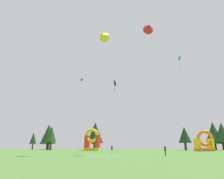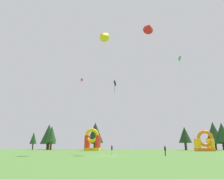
{
  "view_description": "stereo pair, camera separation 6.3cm",
  "coord_description": "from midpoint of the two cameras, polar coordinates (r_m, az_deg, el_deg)",
  "views": [
    {
      "loc": [
        2.72,
        -33.75,
        1.54
      ],
      "look_at": [
        0.0,
        9.1,
        13.0
      ],
      "focal_mm": 33.64,
      "sensor_mm": 36.0,
      "label": 1
    },
    {
      "loc": [
        2.78,
        -33.75,
        1.54
      ],
      "look_at": [
        0.0,
        9.1,
        13.0
      ],
      "focal_mm": 33.64,
      "sensor_mm": 36.0,
      "label": 2
    }
  ],
  "objects": [
    {
      "name": "ground_plane",
      "position": [
        33.9,
        -1.08,
        -17.54
      ],
      "size": [
        120.0,
        120.0,
        0.0
      ],
      "primitive_type": "plane",
      "color": "#548438"
    },
    {
      "name": "kite_yellow_delta",
      "position": [
        43.1,
        -2.35,
        14.36
      ],
      "size": [
        4.79,
        2.33,
        23.79
      ],
      "color": "yellow",
      "rests_on": "ground_plane"
    },
    {
      "name": "kite_pink_box",
      "position": [
        69.32,
        -8.32,
        2.51
      ],
      "size": [
        6.93,
        4.32,
        22.68
      ],
      "color": "#EA599E",
      "rests_on": "ground_plane"
    },
    {
      "name": "kite_red_delta",
      "position": [
        47.38,
        9.92,
        16.29
      ],
      "size": [
        11.4,
        2.12,
        27.04
      ],
      "color": "red",
      "rests_on": "ground_plane"
    },
    {
      "name": "kite_black_diamond",
      "position": [
        46.49,
        0.58,
        1.53
      ],
      "size": [
        4.66,
        2.78,
        15.42
      ],
      "color": "black",
      "rests_on": "ground_plane"
    },
    {
      "name": "kite_green_diamond",
      "position": [
        57.87,
        18.0,
        7.82
      ],
      "size": [
        3.88,
        7.36,
        23.98
      ],
      "color": "green",
      "rests_on": "ground_plane"
    },
    {
      "name": "person_near_camera",
      "position": [
        34.37,
        14.19,
        -15.55
      ],
      "size": [
        0.29,
        0.29,
        1.54
      ],
      "rotation": [
        0.0,
        0.0,
        4.81
      ],
      "color": "black",
      "rests_on": "ground_plane"
    },
    {
      "name": "person_left_edge",
      "position": [
        36.85,
        -0.09,
        -15.84
      ],
      "size": [
        0.36,
        0.36,
        1.62
      ],
      "rotation": [
        0.0,
        0.0,
        2.78
      ],
      "color": "silver",
      "rests_on": "ground_plane"
    },
    {
      "name": "inflatable_orange_dome",
      "position": [
        65.86,
        23.82,
        -13.27
      ],
      "size": [
        4.69,
        3.83,
        5.66
      ],
      "color": "orange",
      "rests_on": "ground_plane"
    },
    {
      "name": "inflatable_red_slide",
      "position": [
        65.84,
        -5.42,
        -14.0
      ],
      "size": [
        4.49,
        4.27,
        6.55
      ],
      "color": "yellow",
      "rests_on": "ground_plane"
    },
    {
      "name": "tree_row_0",
      "position": [
        86.46,
        -20.64,
        -12.25
      ],
      "size": [
        2.55,
        2.55,
        6.44
      ],
      "color": "#4C331E",
      "rests_on": "ground_plane"
    },
    {
      "name": "tree_row_1",
      "position": [
        83.59,
        -16.9,
        -11.52
      ],
      "size": [
        5.74,
        5.74,
        9.27
      ],
      "color": "#4C331E",
      "rests_on": "ground_plane"
    },
    {
      "name": "tree_row_2",
      "position": [
        79.1,
        -16.18,
        -11.56
      ],
      "size": [
        3.78,
        3.78,
        8.29
      ],
      "color": "#4C331E",
      "rests_on": "ground_plane"
    },
    {
      "name": "tree_row_3",
      "position": [
        80.35,
        -4.63,
        -11.63
      ],
      "size": [
        6.11,
        6.11,
        9.92
      ],
      "color": "#4C331E",
      "rests_on": "ground_plane"
    },
    {
      "name": "tree_row_4",
      "position": [
        78.87,
        -4.61,
        -12.7
      ],
      "size": [
        3.05,
        3.05,
        7.08
      ],
      "color": "#4C331E",
      "rests_on": "ground_plane"
    },
    {
      "name": "tree_row_5",
      "position": [
        77.1,
        19.1,
        -11.6
      ],
      "size": [
        4.35,
        4.35,
        7.69
      ],
      "color": "#4C331E",
      "rests_on": "ground_plane"
    },
    {
      "name": "tree_row_6",
      "position": [
        83.99,
        25.82,
        -10.55
      ],
      "size": [
        5.89,
        5.89,
        9.68
      ],
      "color": "#4C331E",
      "rests_on": "ground_plane"
    },
    {
      "name": "tree_row_7",
      "position": [
        83.31,
        27.71,
        -10.31
      ],
      "size": [
        5.26,
        5.26,
        9.29
      ],
      "color": "#4C331E",
      "rests_on": "ground_plane"
    },
    {
      "name": "tree_row_8",
      "position": [
        83.6,
        27.85,
        -11.23
      ],
      "size": [
        2.62,
        2.62,
        6.84
      ],
      "color": "#4C331E",
      "rests_on": "ground_plane"
    }
  ]
}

